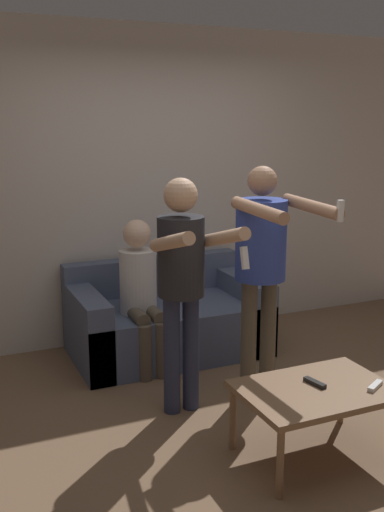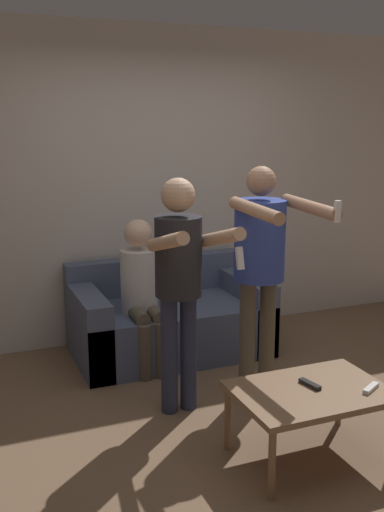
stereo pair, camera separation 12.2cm
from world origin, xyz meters
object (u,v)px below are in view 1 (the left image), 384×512
(person_standing_left, at_px, (182,271))
(person_seated, at_px, (141,288))
(remote_near, at_px, (375,386))
(coffee_table, at_px, (316,395))
(couch, at_px, (167,321))
(person_standing_right, at_px, (262,254))
(remote_far, at_px, (315,383))

(person_standing_left, xyz_separation_m, person_seated, (-0.00, 0.83, -0.33))
(remote_near, bearing_deg, coffee_table, 155.76)
(couch, distance_m, coffee_table, 1.86)
(couch, relative_size, person_standing_right, 0.97)
(couch, xyz_separation_m, remote_far, (0.20, -1.81, 0.17))
(person_seated, xyz_separation_m, remote_far, (0.50, -1.61, -0.20))
(couch, xyz_separation_m, person_standing_right, (0.29, -1.03, 0.76))
(couch, bearing_deg, remote_far, -83.60)
(person_standing_right, relative_size, remote_far, 10.51)
(person_standing_left, height_order, person_standing_right, person_standing_right)
(remote_near, bearing_deg, person_standing_left, 129.55)
(couch, xyz_separation_m, person_standing_left, (-0.29, -1.03, 0.70))
(person_seated, xyz_separation_m, coffee_table, (0.48, -1.64, -0.26))
(couch, distance_m, person_seated, 0.52)
(coffee_table, relative_size, remote_near, 5.85)
(couch, distance_m, person_standing_left, 1.28)
(couch, relative_size, coffee_table, 1.81)
(person_standing_left, relative_size, remote_far, 10.16)
(couch, height_order, coffee_table, couch)
(person_standing_left, bearing_deg, remote_far, -57.51)
(person_standing_right, bearing_deg, couch, 105.83)
(couch, distance_m, person_standing_right, 1.32)
(person_standing_right, xyz_separation_m, remote_far, (-0.09, -0.78, -0.59))
(coffee_table, bearing_deg, person_seated, 106.40)
(person_standing_right, distance_m, remote_far, 0.98)
(coffee_table, bearing_deg, couch, 95.84)
(person_standing_right, distance_m, coffee_table, 1.04)
(remote_near, relative_size, remote_far, 0.96)
(couch, relative_size, remote_far, 10.21)
(coffee_table, relative_size, remote_far, 5.63)
(coffee_table, bearing_deg, remote_near, -24.24)
(couch, bearing_deg, remote_near, -76.04)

